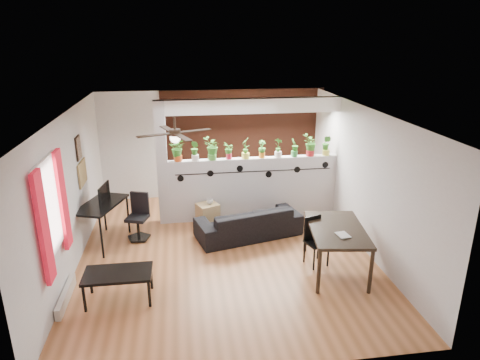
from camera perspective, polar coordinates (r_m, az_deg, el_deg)
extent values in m
cube|color=#965931|center=(8.08, -2.07, -9.82)|extent=(6.30, 7.10, 0.10)
cube|color=#B7B7BA|center=(10.40, -3.98, 4.80)|extent=(6.30, 0.04, 2.90)
cube|color=#B7B7BA|center=(4.81, 1.77, -12.88)|extent=(6.30, 0.04, 2.90)
cube|color=#B7B7BA|center=(7.72, -21.91, -1.66)|extent=(0.04, 7.10, 2.90)
cube|color=#B7B7BA|center=(8.20, 16.33, 0.14)|extent=(0.04, 7.10, 2.90)
cube|color=white|center=(7.18, -2.32, 9.42)|extent=(6.30, 7.10, 0.10)
cube|color=#BCBCC1|center=(9.24, 1.80, -1.07)|extent=(3.60, 0.18, 1.35)
cube|color=white|center=(8.79, 1.92, 9.86)|extent=(3.60, 0.18, 0.30)
cube|color=#BCBCC1|center=(8.92, -10.34, 2.12)|extent=(0.22, 0.20, 2.60)
cube|color=#A54A30|center=(10.44, 0.44, 4.89)|extent=(3.90, 0.05, 2.60)
cube|color=black|center=(9.02, 1.93, 1.14)|extent=(3.31, 0.01, 0.02)
cylinder|color=black|center=(8.91, -7.93, 0.20)|extent=(0.14, 0.01, 0.14)
cylinder|color=black|center=(8.91, -3.97, 0.88)|extent=(0.14, 0.01, 0.14)
cylinder|color=black|center=(8.95, -0.02, 1.54)|extent=(0.14, 0.01, 0.14)
cylinder|color=black|center=(9.10, 3.85, 0.74)|extent=(0.14, 0.01, 0.14)
cylinder|color=black|center=(9.22, 7.63, 1.38)|extent=(0.14, 0.01, 0.14)
cylinder|color=black|center=(9.38, 11.31, 2.00)|extent=(0.14, 0.01, 0.14)
cube|color=white|center=(6.54, -24.15, -3.25)|extent=(0.02, 0.95, 1.25)
cube|color=white|center=(6.54, -24.03, -3.25)|extent=(0.04, 1.05, 1.35)
cube|color=red|center=(6.12, -24.72, -5.85)|extent=(0.06, 0.30, 1.55)
cube|color=red|center=(7.01, -22.58, -2.47)|extent=(0.06, 0.30, 1.55)
cube|color=beige|center=(7.18, -22.20, -14.11)|extent=(0.08, 1.00, 0.18)
cube|color=olive|center=(8.57, -20.28, 0.88)|extent=(0.03, 0.60, 0.45)
cube|color=#8C7259|center=(8.39, -20.73, 4.02)|extent=(0.03, 0.30, 0.40)
cube|color=black|center=(8.40, -20.76, 4.02)|extent=(0.02, 0.34, 0.44)
cylinder|color=black|center=(6.88, -8.74, 7.52)|extent=(0.04, 0.04, 0.20)
cylinder|color=black|center=(6.91, -8.68, 6.30)|extent=(0.18, 0.18, 0.10)
sphere|color=white|center=(6.93, -8.64, 5.57)|extent=(0.17, 0.17, 0.17)
cube|color=black|center=(7.03, -6.06, 6.54)|extent=(0.55, 0.29, 0.01)
cube|color=black|center=(7.22, -9.60, 6.72)|extent=(0.29, 0.55, 0.01)
cube|color=black|center=(6.81, -11.38, 5.87)|extent=(0.55, 0.29, 0.01)
cube|color=black|center=(6.60, -7.66, 5.66)|extent=(0.29, 0.55, 0.01)
cylinder|color=#CC4B18|center=(8.88, -8.25, 2.90)|extent=(0.17, 0.17, 0.12)
imported|color=#1F5C1A|center=(8.82, -8.32, 4.28)|extent=(0.27, 0.23, 0.36)
cylinder|color=white|center=(8.89, -5.99, 3.00)|extent=(0.15, 0.15, 0.12)
imported|color=#1F5C1A|center=(8.84, -6.03, 4.24)|extent=(0.26, 0.27, 0.32)
cylinder|color=#489436|center=(8.91, -3.73, 3.10)|extent=(0.18, 0.18, 0.12)
imported|color=#1F5C1A|center=(8.85, -3.76, 4.52)|extent=(0.32, 0.32, 0.38)
cylinder|color=#B71D34|center=(8.94, -1.48, 3.19)|extent=(0.12, 0.12, 0.12)
imported|color=#1F5C1A|center=(8.89, -1.49, 4.24)|extent=(0.17, 0.20, 0.26)
cylinder|color=#E3E350|center=(8.98, 0.74, 3.28)|extent=(0.16, 0.16, 0.12)
imported|color=#1F5C1A|center=(8.93, 0.75, 4.61)|extent=(0.26, 0.29, 0.35)
cylinder|color=orange|center=(9.04, 2.95, 3.36)|extent=(0.13, 0.13, 0.12)
imported|color=#1F5C1A|center=(9.00, 2.96, 4.43)|extent=(0.20, 0.18, 0.27)
cylinder|color=white|center=(9.12, 5.12, 3.44)|extent=(0.15, 0.15, 0.12)
imported|color=#1F5C1A|center=(9.07, 5.15, 4.65)|extent=(0.27, 0.26, 0.32)
cylinder|color=#31883E|center=(9.20, 7.25, 3.51)|extent=(0.14, 0.14, 0.12)
imported|color=#1F5C1A|center=(9.16, 7.30, 4.63)|extent=(0.25, 0.23, 0.29)
cylinder|color=#B41C24|center=(9.30, 9.34, 3.57)|extent=(0.17, 0.17, 0.12)
imported|color=#1F5C1A|center=(9.24, 9.41, 4.91)|extent=(0.31, 0.31, 0.37)
cylinder|color=#E0DA4F|center=(9.41, 11.39, 3.63)|extent=(0.16, 0.16, 0.12)
imported|color=#1F5C1A|center=(9.36, 11.47, 4.86)|extent=(0.29, 0.28, 0.34)
imported|color=black|center=(8.52, 1.16, -5.68)|extent=(2.09, 1.23, 0.57)
cube|color=tan|center=(8.97, -4.32, -4.69)|extent=(0.52, 0.49, 0.50)
imported|color=gray|center=(8.86, -4.05, -2.89)|extent=(0.16, 0.16, 0.10)
cube|color=black|center=(8.43, -18.07, -3.12)|extent=(0.95, 1.28, 0.04)
cylinder|color=black|center=(8.31, -21.12, -6.93)|extent=(0.04, 0.04, 0.78)
cylinder|color=black|center=(8.05, -17.97, -7.40)|extent=(0.04, 0.04, 0.78)
cylinder|color=black|center=(9.13, -17.63, -4.17)|extent=(0.04, 0.04, 0.78)
cylinder|color=black|center=(8.89, -14.69, -4.50)|extent=(0.04, 0.04, 0.78)
imported|color=black|center=(8.53, -17.99, -2.06)|extent=(0.32, 0.11, 0.18)
cylinder|color=black|center=(8.71, -13.32, -7.46)|extent=(0.47, 0.47, 0.04)
cylinder|color=black|center=(8.63, -13.42, -6.27)|extent=(0.05, 0.05, 0.40)
cube|color=black|center=(8.54, -13.53, -4.95)|extent=(0.48, 0.48, 0.06)
cube|color=black|center=(8.59, -13.21, -2.94)|extent=(0.36, 0.17, 0.44)
cube|color=black|center=(7.30, 12.81, -6.44)|extent=(1.07, 1.56, 0.05)
cylinder|color=black|center=(6.81, 10.47, -11.99)|extent=(0.06, 0.06, 0.74)
cylinder|color=black|center=(7.00, 17.05, -11.66)|extent=(0.06, 0.06, 0.74)
cylinder|color=black|center=(8.00, 8.75, -6.97)|extent=(0.06, 0.06, 0.74)
cylinder|color=black|center=(8.16, 14.34, -6.83)|extent=(0.06, 0.06, 0.74)
imported|color=gray|center=(7.00, 12.92, -7.26)|extent=(0.21, 0.26, 0.02)
cube|color=black|center=(7.57, 10.20, -8.28)|extent=(0.44, 0.44, 0.03)
cube|color=black|center=(7.58, 9.61, -6.27)|extent=(0.32, 0.13, 0.44)
cube|color=black|center=(7.48, 9.84, -10.38)|extent=(0.03, 0.03, 0.41)
cube|color=black|center=(7.64, 11.66, -9.85)|extent=(0.03, 0.03, 0.41)
cube|color=black|center=(7.59, 8.65, -8.02)|extent=(0.03, 0.03, 0.84)
cube|color=black|center=(7.75, 10.46, -7.55)|extent=(0.03, 0.03, 0.84)
cube|color=black|center=(6.77, -15.99, -11.92)|extent=(1.01, 0.56, 0.04)
cylinder|color=black|center=(6.78, -20.06, -14.67)|extent=(0.04, 0.04, 0.42)
cylinder|color=black|center=(6.64, -12.00, -14.63)|extent=(0.04, 0.04, 0.42)
cylinder|color=black|center=(7.18, -19.30, -12.59)|extent=(0.04, 0.04, 0.42)
cylinder|color=black|center=(7.04, -11.76, -12.50)|extent=(0.04, 0.04, 0.42)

